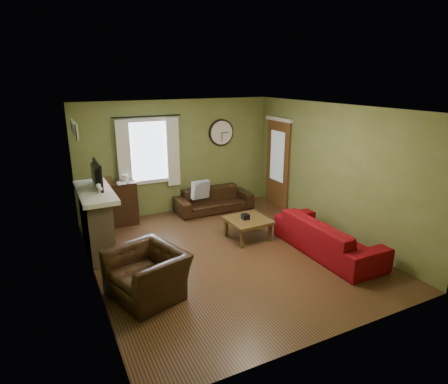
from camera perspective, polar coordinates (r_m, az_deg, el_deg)
name	(u,v)px	position (r m, az deg, el deg)	size (l,w,h in m)	color
floor	(229,254)	(6.90, 0.74, -9.36)	(4.60, 5.20, 0.00)	#4B301B
ceiling	(229,108)	(6.19, 0.84, 12.71)	(4.60, 5.20, 0.00)	white
wall_left	(89,205)	(5.79, -19.92, -1.81)	(0.00, 5.20, 2.60)	olive
wall_right	(332,171)	(7.71, 16.20, 3.14)	(0.00, 5.20, 2.60)	olive
wall_back	(178,157)	(8.75, -7.04, 5.31)	(4.60, 0.00, 2.60)	olive
wall_front	(335,243)	(4.41, 16.51, -7.42)	(4.60, 0.00, 2.60)	olive
fireplace	(96,223)	(7.14, -18.89, -4.56)	(0.40, 1.40, 1.10)	tan
firebox	(108,234)	(7.25, -17.21, -6.19)	(0.04, 0.60, 0.55)	black
mantel	(95,192)	(6.96, -19.11, 0.00)	(0.58, 1.60, 0.08)	white
tv	(93,178)	(7.05, -19.29, 2.00)	(0.60, 0.08, 0.35)	black
tv_screen	(98,175)	(7.04, -18.69, 2.53)	(0.02, 0.62, 0.36)	#994C3F
medallion_left	(77,132)	(6.36, -21.53, 8.49)	(0.28, 0.28, 0.03)	white
medallion_mid	(74,129)	(6.71, -21.83, 8.85)	(0.28, 0.28, 0.03)	white
medallion_right	(72,127)	(7.06, -22.10, 9.17)	(0.28, 0.28, 0.03)	white
window_pane	(148,151)	(8.49, -11.52, 6.11)	(1.00, 0.02, 1.30)	silver
curtain_rod	(147,116)	(8.28, -11.65, 11.22)	(0.03, 0.03, 1.50)	black
curtain_left	(124,157)	(8.28, -14.99, 5.24)	(0.28, 0.04, 1.55)	silver
curtain_right	(173,152)	(8.56, -7.75, 6.04)	(0.28, 0.04, 1.55)	silver
wall_clock	(222,133)	(9.03, -0.38, 9.03)	(0.64, 0.06, 0.64)	white
door	(278,164)	(9.16, 8.18, 4.20)	(0.05, 0.90, 2.10)	brown
bookshelf	(118,204)	(8.29, -15.84, -1.84)	(0.79, 0.34, 0.94)	black
book	(117,183)	(8.07, -16.02, 1.27)	(0.18, 0.25, 0.02)	#543E1D
sofa_brown	(214,200)	(8.94, -1.56, -1.16)	(1.84, 0.72, 0.54)	black
pillow_left	(199,190)	(8.72, -3.85, 0.27)	(0.38, 0.11, 0.38)	#9CA4B1
pillow_right	(200,190)	(8.76, -3.63, 0.35)	(0.43, 0.13, 0.43)	#9CA4B1
sofa_red	(328,236)	(7.07, 15.50, -6.49)	(2.19, 0.86, 0.64)	maroon
armchair	(147,274)	(5.67, -11.64, -12.08)	(1.07, 0.93, 0.69)	black
coffee_table	(248,229)	(7.43, 3.62, -5.62)	(0.78, 0.78, 0.42)	#543E1D
tissue_box	(245,220)	(7.34, 3.26, -4.27)	(0.14, 0.14, 0.10)	black
wine_glass_a	(101,193)	(6.34, -18.29, -0.18)	(0.07, 0.07, 0.21)	white
wine_glass_b	(99,190)	(6.50, -18.53, 0.26)	(0.08, 0.08, 0.22)	white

